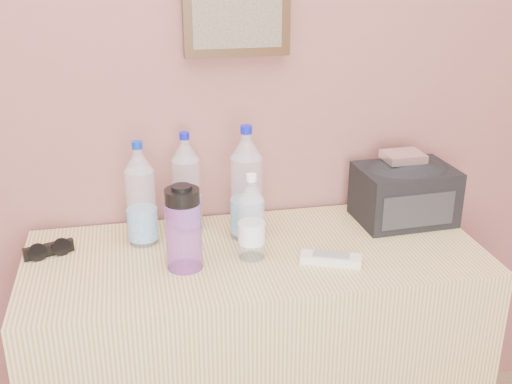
{
  "coord_description": "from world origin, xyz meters",
  "views": [
    {
      "loc": [
        -0.1,
        0.17,
        1.6
      ],
      "look_at": [
        0.21,
        1.71,
        0.96
      ],
      "focal_mm": 45.0,
      "sensor_mm": 36.0,
      "label": 1
    }
  ],
  "objects_px": {
    "nalgene_bottle": "(183,228)",
    "pet_large_a": "(187,187)",
    "sunglasses": "(49,250)",
    "foil_packet": "(403,157)",
    "pet_large_b": "(141,199)",
    "ac_remote": "(331,259)",
    "pet_large_c": "(247,189)",
    "toiletry_bag": "(405,191)",
    "dresser": "(255,368)",
    "pet_small": "(252,222)"
  },
  "relations": [
    {
      "from": "nalgene_bottle",
      "to": "pet_large_a",
      "type": "bearing_deg",
      "value": 82.15
    },
    {
      "from": "sunglasses",
      "to": "foil_packet",
      "type": "bearing_deg",
      "value": -16.9
    },
    {
      "from": "nalgene_bottle",
      "to": "sunglasses",
      "type": "height_order",
      "value": "nalgene_bottle"
    },
    {
      "from": "pet_large_a",
      "to": "pet_large_b",
      "type": "relative_size",
      "value": 0.99
    },
    {
      "from": "ac_remote",
      "to": "pet_large_c",
      "type": "bearing_deg",
      "value": 154.41
    },
    {
      "from": "sunglasses",
      "to": "ac_remote",
      "type": "xyz_separation_m",
      "value": [
        0.74,
        -0.19,
        -0.01
      ]
    },
    {
      "from": "pet_large_a",
      "to": "ac_remote",
      "type": "height_order",
      "value": "pet_large_a"
    },
    {
      "from": "pet_large_b",
      "to": "toiletry_bag",
      "type": "distance_m",
      "value": 0.78
    },
    {
      "from": "ac_remote",
      "to": "toiletry_bag",
      "type": "height_order",
      "value": "toiletry_bag"
    },
    {
      "from": "pet_large_c",
      "to": "nalgene_bottle",
      "type": "relative_size",
      "value": 1.44
    },
    {
      "from": "pet_large_c",
      "to": "ac_remote",
      "type": "height_order",
      "value": "pet_large_c"
    },
    {
      "from": "nalgene_bottle",
      "to": "dresser",
      "type": "bearing_deg",
      "value": 14.27
    },
    {
      "from": "pet_large_a",
      "to": "ac_remote",
      "type": "bearing_deg",
      "value": -40.19
    },
    {
      "from": "dresser",
      "to": "toiletry_bag",
      "type": "distance_m",
      "value": 0.7
    },
    {
      "from": "pet_large_a",
      "to": "pet_large_b",
      "type": "xyz_separation_m",
      "value": [
        -0.13,
        -0.07,
        0.0
      ]
    },
    {
      "from": "pet_large_a",
      "to": "sunglasses",
      "type": "relative_size",
      "value": 2.19
    },
    {
      "from": "pet_large_b",
      "to": "sunglasses",
      "type": "height_order",
      "value": "pet_large_b"
    },
    {
      "from": "ac_remote",
      "to": "toiletry_bag",
      "type": "relative_size",
      "value": 0.57
    },
    {
      "from": "dresser",
      "to": "toiletry_bag",
      "type": "bearing_deg",
      "value": 13.56
    },
    {
      "from": "sunglasses",
      "to": "toiletry_bag",
      "type": "xyz_separation_m",
      "value": [
        1.04,
        0.03,
        0.08
      ]
    },
    {
      "from": "foil_packet",
      "to": "pet_large_a",
      "type": "bearing_deg",
      "value": 173.93
    },
    {
      "from": "pet_large_b",
      "to": "toiletry_bag",
      "type": "xyz_separation_m",
      "value": [
        0.78,
        -0.0,
        -0.04
      ]
    },
    {
      "from": "pet_large_b",
      "to": "sunglasses",
      "type": "relative_size",
      "value": 2.22
    },
    {
      "from": "pet_large_a",
      "to": "pet_large_c",
      "type": "height_order",
      "value": "pet_large_c"
    },
    {
      "from": "ac_remote",
      "to": "dresser",
      "type": "bearing_deg",
      "value": 172.25
    },
    {
      "from": "sunglasses",
      "to": "dresser",
      "type": "bearing_deg",
      "value": -27.9
    },
    {
      "from": "dresser",
      "to": "ac_remote",
      "type": "distance_m",
      "value": 0.46
    },
    {
      "from": "dresser",
      "to": "pet_large_a",
      "type": "bearing_deg",
      "value": 130.95
    },
    {
      "from": "toiletry_bag",
      "to": "foil_packet",
      "type": "bearing_deg",
      "value": 147.82
    },
    {
      "from": "dresser",
      "to": "pet_large_b",
      "type": "xyz_separation_m",
      "value": [
        -0.3,
        0.12,
        0.52
      ]
    },
    {
      "from": "dresser",
      "to": "nalgene_bottle",
      "type": "distance_m",
      "value": 0.55
    },
    {
      "from": "pet_large_c",
      "to": "foil_packet",
      "type": "bearing_deg",
      "value": 2.65
    },
    {
      "from": "pet_large_c",
      "to": "pet_large_b",
      "type": "bearing_deg",
      "value": 176.29
    },
    {
      "from": "pet_large_b",
      "to": "pet_small",
      "type": "distance_m",
      "value": 0.32
    },
    {
      "from": "sunglasses",
      "to": "toiletry_bag",
      "type": "relative_size",
      "value": 0.48
    },
    {
      "from": "dresser",
      "to": "nalgene_bottle",
      "type": "relative_size",
      "value": 5.45
    },
    {
      "from": "pet_large_c",
      "to": "ac_remote",
      "type": "bearing_deg",
      "value": -47.43
    },
    {
      "from": "dresser",
      "to": "nalgene_bottle",
      "type": "bearing_deg",
      "value": -165.73
    },
    {
      "from": "sunglasses",
      "to": "ac_remote",
      "type": "height_order",
      "value": "sunglasses"
    },
    {
      "from": "dresser",
      "to": "pet_large_b",
      "type": "height_order",
      "value": "pet_large_b"
    },
    {
      "from": "pet_large_b",
      "to": "dresser",
      "type": "bearing_deg",
      "value": -21.88
    },
    {
      "from": "pet_large_a",
      "to": "pet_large_b",
      "type": "distance_m",
      "value": 0.15
    },
    {
      "from": "dresser",
      "to": "pet_large_b",
      "type": "distance_m",
      "value": 0.62
    },
    {
      "from": "nalgene_bottle",
      "to": "ac_remote",
      "type": "bearing_deg",
      "value": -8.02
    },
    {
      "from": "dresser",
      "to": "sunglasses",
      "type": "xyz_separation_m",
      "value": [
        -0.56,
        0.09,
        0.41
      ]
    },
    {
      "from": "pet_large_a",
      "to": "toiletry_bag",
      "type": "bearing_deg",
      "value": -6.53
    },
    {
      "from": "pet_large_b",
      "to": "pet_large_c",
      "type": "relative_size",
      "value": 0.9
    },
    {
      "from": "pet_large_b",
      "to": "pet_large_c",
      "type": "bearing_deg",
      "value": -3.71
    },
    {
      "from": "nalgene_bottle",
      "to": "foil_packet",
      "type": "height_order",
      "value": "nalgene_bottle"
    },
    {
      "from": "pet_large_b",
      "to": "foil_packet",
      "type": "xyz_separation_m",
      "value": [
        0.77,
        0.0,
        0.07
      ]
    }
  ]
}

